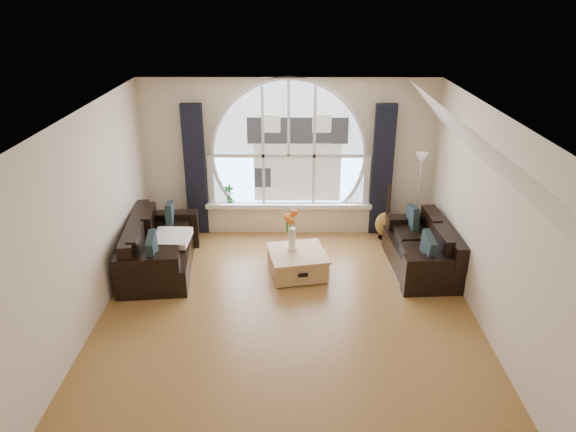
% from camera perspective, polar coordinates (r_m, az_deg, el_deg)
% --- Properties ---
extents(ground, '(5.00, 5.50, 0.01)m').
position_cam_1_polar(ground, '(7.31, -0.05, -10.39)').
color(ground, brown).
rests_on(ground, ground).
extents(ceiling, '(5.00, 5.50, 0.01)m').
position_cam_1_polar(ceiling, '(6.24, -0.06, 10.73)').
color(ceiling, silver).
rests_on(ceiling, ground).
extents(wall_back, '(5.00, 0.01, 2.70)m').
position_cam_1_polar(wall_back, '(9.24, 0.08, 6.24)').
color(wall_back, beige).
rests_on(wall_back, ground).
extents(wall_front, '(5.00, 0.01, 2.70)m').
position_cam_1_polar(wall_front, '(4.30, -0.33, -15.70)').
color(wall_front, beige).
rests_on(wall_front, ground).
extents(wall_left, '(0.01, 5.50, 2.70)m').
position_cam_1_polar(wall_left, '(7.13, -20.57, -0.58)').
color(wall_left, beige).
rests_on(wall_left, ground).
extents(wall_right, '(0.01, 5.50, 2.70)m').
position_cam_1_polar(wall_right, '(7.10, 20.56, -0.69)').
color(wall_right, beige).
rests_on(wall_right, ground).
extents(attic_slope, '(0.92, 5.50, 0.72)m').
position_cam_1_polar(attic_slope, '(6.68, 19.33, 7.18)').
color(attic_slope, silver).
rests_on(attic_slope, ground).
extents(arched_window, '(2.60, 0.06, 2.15)m').
position_cam_1_polar(arched_window, '(9.14, 0.08, 7.83)').
color(arched_window, silver).
rests_on(arched_window, wall_back).
extents(window_sill, '(2.90, 0.22, 0.08)m').
position_cam_1_polar(window_sill, '(9.43, 0.07, 1.17)').
color(window_sill, white).
rests_on(window_sill, wall_back).
extents(window_frame, '(2.76, 0.08, 2.15)m').
position_cam_1_polar(window_frame, '(9.11, 0.07, 7.78)').
color(window_frame, white).
rests_on(window_frame, wall_back).
extents(neighbor_house, '(1.70, 0.02, 1.50)m').
position_cam_1_polar(neighbor_house, '(9.16, 1.02, 7.05)').
color(neighbor_house, silver).
rests_on(neighbor_house, wall_back).
extents(curtain_left, '(0.35, 0.12, 2.30)m').
position_cam_1_polar(curtain_left, '(9.34, -9.83, 4.78)').
color(curtain_left, black).
rests_on(curtain_left, ground).
extents(curtain_right, '(0.35, 0.12, 2.30)m').
position_cam_1_polar(curtain_right, '(9.32, 9.99, 4.73)').
color(curtain_right, black).
rests_on(curtain_right, ground).
extents(sofa_left, '(1.09, 1.90, 0.81)m').
position_cam_1_polar(sofa_left, '(8.44, -13.46, -3.09)').
color(sofa_left, black).
rests_on(sofa_left, ground).
extents(sofa_right, '(0.93, 1.72, 0.74)m').
position_cam_1_polar(sofa_right, '(8.47, 14.04, -3.06)').
color(sofa_right, black).
rests_on(sofa_right, ground).
extents(coffee_chest, '(0.98, 0.98, 0.41)m').
position_cam_1_polar(coffee_chest, '(8.16, 0.99, -4.90)').
color(coffee_chest, '#A47845').
rests_on(coffee_chest, ground).
extents(throw_blanket, '(0.57, 0.57, 0.10)m').
position_cam_1_polar(throw_blanket, '(8.42, -12.26, -2.30)').
color(throw_blanket, silver).
rests_on(throw_blanket, sofa_left).
extents(vase_flowers, '(0.24, 0.24, 0.70)m').
position_cam_1_polar(vase_flowers, '(8.00, 0.44, -1.06)').
color(vase_flowers, white).
rests_on(vase_flowers, coffee_chest).
extents(floor_lamp, '(0.24, 0.24, 1.60)m').
position_cam_1_polar(floor_lamp, '(9.14, 13.62, 1.70)').
color(floor_lamp, '#B2B2B2').
rests_on(floor_lamp, ground).
extents(guitar, '(0.40, 0.31, 1.06)m').
position_cam_1_polar(guitar, '(9.24, 10.45, 0.43)').
color(guitar, olive).
rests_on(guitar, ground).
extents(potted_plant, '(0.19, 0.15, 0.33)m').
position_cam_1_polar(potted_plant, '(9.42, -6.29, 2.33)').
color(potted_plant, '#1E6023').
rests_on(potted_plant, window_sill).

